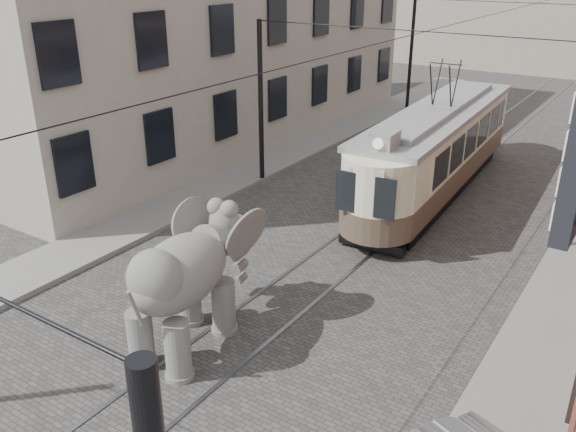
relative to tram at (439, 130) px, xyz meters
The scene contains 8 objects.
ground 8.92m from the tram, 92.19° to the right, with size 120.00×120.00×0.00m, color #474542.
tram_rails 8.91m from the tram, 92.19° to the right, with size 1.54×80.00×0.02m, color slate, non-canonical shape.
sidewalk_right 10.55m from the tram, 56.59° to the right, with size 2.00×60.00×0.15m, color slate.
sidewalk_left 11.21m from the tram, 128.46° to the right, with size 2.00×60.00×0.15m, color slate.
stucco_building 11.72m from the tram, behind, with size 7.00×24.00×10.00m, color gray.
catenary 3.69m from the tram, 98.37° to the right, with size 11.00×30.20×6.00m, color black, non-canonical shape.
tram is the anchor object (origin of this frame).
elephant 12.39m from the tram, 94.87° to the right, with size 2.61×4.74×2.90m, color #5F5C58, non-canonical shape.
Camera 1 is at (7.35, -11.81, 8.01)m, focal length 37.66 mm.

